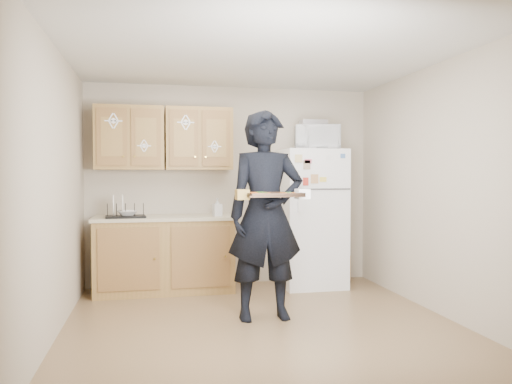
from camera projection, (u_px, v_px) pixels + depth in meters
floor at (261, 324)px, 4.65m from camera, size 3.60×3.60×0.00m
ceiling at (261, 54)px, 4.56m from camera, size 3.60×3.60×0.00m
wall_back at (231, 186)px, 6.37m from camera, size 3.60×0.04×2.50m
wall_front at (329, 199)px, 2.85m from camera, size 3.60×0.04×2.50m
wall_left at (55, 191)px, 4.24m from camera, size 0.04×3.60×2.50m
wall_right at (437, 189)px, 4.97m from camera, size 0.04×3.60×2.50m
refrigerator at (311, 218)px, 6.21m from camera, size 0.75×0.70×1.70m
base_cabinet at (165, 256)px, 5.91m from camera, size 1.60×0.60×0.86m
countertop at (165, 218)px, 5.90m from camera, size 1.64×0.64×0.04m
upper_cab_left at (130, 138)px, 5.92m from camera, size 0.80×0.33×0.75m
upper_cab_right at (199, 139)px, 6.08m from camera, size 0.80×0.33×0.75m
cereal_box at (343, 268)px, 6.58m from camera, size 0.20×0.07×0.32m
person at (266, 215)px, 4.78m from camera, size 0.74×0.49×2.01m
baking_tray at (273, 195)px, 4.48m from camera, size 0.51×0.38×0.04m
pizza_front_left at (262, 194)px, 4.37m from camera, size 0.17×0.17×0.02m
pizza_front_right at (288, 194)px, 4.43m from camera, size 0.17×0.17×0.02m
pizza_back_left at (258, 193)px, 4.54m from camera, size 0.17×0.17×0.02m
microwave at (317, 138)px, 6.14m from camera, size 0.60×0.46×0.30m
foil_pan at (313, 123)px, 6.16m from camera, size 0.33×0.24×0.07m
dish_rack at (126, 210)px, 5.71m from camera, size 0.47×0.37×0.18m
bowl at (127, 213)px, 5.71m from camera, size 0.26×0.26×0.06m
soap_bottle at (217, 207)px, 5.89m from camera, size 0.12×0.12×0.21m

